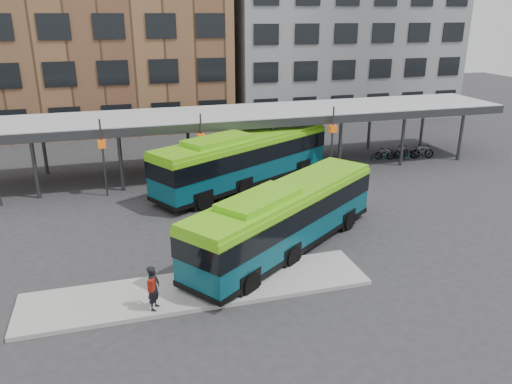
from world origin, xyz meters
name	(u,v)px	position (x,y,z in m)	size (l,w,h in m)	color
ground	(299,244)	(0.00, 0.00, 0.00)	(120.00, 120.00, 0.00)	#28282B
boarding_island	(199,289)	(-5.50, -3.00, 0.09)	(14.00, 3.00, 0.18)	gray
canopy	(234,116)	(-0.06, 12.87, 3.91)	(40.00, 6.53, 4.80)	#999B9E
building_brick	(83,9)	(-10.00, 32.00, 11.00)	(26.00, 14.00, 22.00)	brown
building_grey	(335,19)	(16.00, 32.00, 10.00)	(24.00, 14.00, 20.00)	slate
bus_front	(285,216)	(-0.92, -0.41, 1.73)	(11.28, 9.13, 3.33)	#063E4C
bus_rear	(244,158)	(-0.38, 9.18, 1.89)	(12.83, 8.84, 3.62)	#063E4C
pedestrian	(154,288)	(-7.36, -4.06, 1.08)	(0.67, 0.77, 1.78)	black
bike_rack	(404,152)	(13.21, 12.04, 0.47)	(5.29, 1.50, 1.08)	slate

